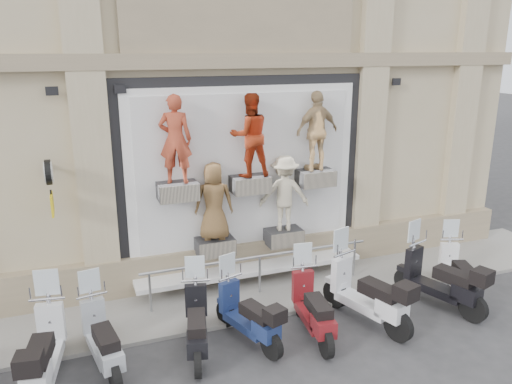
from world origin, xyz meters
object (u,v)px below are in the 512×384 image
clock_sign_bracket (49,180)px  scooter_h (441,269)px  scooter_f (313,296)px  scooter_e (247,304)px  scooter_b (43,338)px  scooter_i (460,263)px  scooter_d (196,312)px  scooter_g (367,282)px  guard_rail (260,276)px  scooter_c (101,327)px

clock_sign_bracket → scooter_h: size_ratio=0.49×
scooter_f → scooter_e: bearing=176.8°
scooter_b → scooter_i: bearing=9.8°
scooter_h → scooter_i: size_ratio=1.11×
scooter_d → scooter_h: 4.99m
scooter_e → scooter_g: 2.33m
guard_rail → clock_sign_bracket: 4.57m
scooter_b → scooter_f: 4.53m
scooter_e → scooter_i: (4.74, 0.04, 0.01)m
guard_rail → scooter_d: bearing=-138.7°
scooter_f → scooter_i: scooter_f is taller
guard_rail → scooter_i: bearing=-20.9°
scooter_b → scooter_g: 5.66m
clock_sign_bracket → scooter_f: size_ratio=0.53×
scooter_f → scooter_i: 3.57m
scooter_g → scooter_h: size_ratio=1.03×
guard_rail → scooter_c: scooter_c is taller
scooter_e → scooter_b: bearing=163.0°
scooter_i → scooter_c: bearing=-161.2°
scooter_d → scooter_f: scooter_f is taller
guard_rail → scooter_g: bearing=-49.1°
clock_sign_bracket → scooter_b: (-0.26, -2.06, -1.97)m
scooter_d → scooter_e: size_ratio=1.03×
clock_sign_bracket → scooter_b: clock_sign_bracket is taller
clock_sign_bracket → scooter_h: 7.72m
scooter_c → scooter_d: scooter_d is taller
scooter_d → scooter_f: (2.11, -0.22, 0.02)m
scooter_b → scooter_c: size_ratio=1.09×
clock_sign_bracket → scooter_e: 4.21m
scooter_d → guard_rail: bearing=54.6°
scooter_c → scooter_e: size_ratio=1.02×
scooter_c → scooter_e: scooter_c is taller
guard_rail → scooter_g: (1.50, -1.73, 0.40)m
guard_rail → scooter_i: 4.20m
scooter_c → scooter_e: (2.48, -0.09, -0.02)m
guard_rail → scooter_d: 2.35m
scooter_d → scooter_g: 3.25m
scooter_f → scooter_h: scooter_h is taller
scooter_b → scooter_h: size_ratio=0.99×
scooter_f → scooter_h: size_ratio=0.93×
clock_sign_bracket → scooter_f: (4.26, -2.23, -2.02)m
scooter_i → guard_rail: bearing=178.2°
scooter_f → scooter_g: bearing=8.4°
scooter_e → scooter_i: 4.74m
scooter_e → scooter_g: scooter_g is taller
clock_sign_bracket → scooter_g: bearing=-22.2°
clock_sign_bracket → scooter_e: clock_sign_bracket is taller
scooter_e → scooter_i: scooter_i is taller
clock_sign_bracket → scooter_g: clock_sign_bracket is taller
clock_sign_bracket → scooter_i: size_ratio=0.55×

